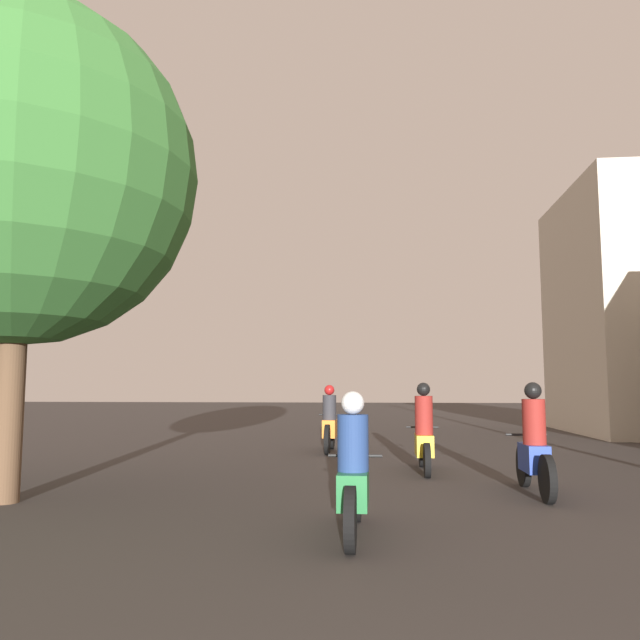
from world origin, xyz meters
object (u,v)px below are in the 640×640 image
(motorcycle_blue, at_px, (534,449))
(motorcycle_orange, at_px, (330,425))
(motorcycle_green, at_px, (353,477))
(street_tree, at_px, (22,174))
(motorcycle_yellow, at_px, (424,436))

(motorcycle_blue, relative_size, motorcycle_orange, 1.02)
(motorcycle_green, height_order, street_tree, street_tree)
(motorcycle_green, xyz_separation_m, motorcycle_orange, (-0.94, 8.26, 0.04))
(street_tree, bearing_deg, motorcycle_green, -16.67)
(motorcycle_blue, distance_m, motorcycle_orange, 6.51)
(motorcycle_blue, xyz_separation_m, street_tree, (-7.12, -1.31, 3.84))
(motorcycle_orange, xyz_separation_m, street_tree, (-3.73, -6.86, 3.85))
(motorcycle_green, xyz_separation_m, motorcycle_blue, (2.45, 2.70, 0.05))
(motorcycle_blue, xyz_separation_m, motorcycle_orange, (-3.39, 5.56, -0.01))
(motorcycle_orange, relative_size, street_tree, 0.29)
(motorcycle_green, bearing_deg, motorcycle_blue, 39.54)
(motorcycle_blue, distance_m, motorcycle_yellow, 2.63)
(street_tree, bearing_deg, motorcycle_blue, 10.40)
(motorcycle_blue, bearing_deg, motorcycle_yellow, 119.25)
(motorcycle_orange, bearing_deg, motorcycle_blue, -51.45)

